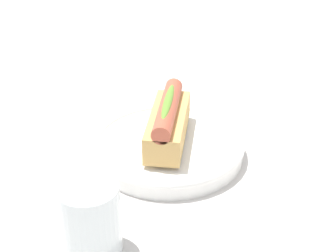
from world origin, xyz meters
name	(u,v)px	position (x,y,z in m)	size (l,w,h in m)	color
ground_plane	(167,157)	(0.00, 0.00, 0.00)	(2.40, 2.40, 0.00)	beige
serving_bowl	(168,146)	(-0.01, 0.00, 0.02)	(0.23, 0.23, 0.03)	white
hotdog_front	(168,121)	(-0.01, 0.00, 0.06)	(0.16, 0.08, 0.06)	tan
water_glass	(91,223)	(0.21, -0.01, 0.04)	(0.07, 0.07, 0.09)	white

